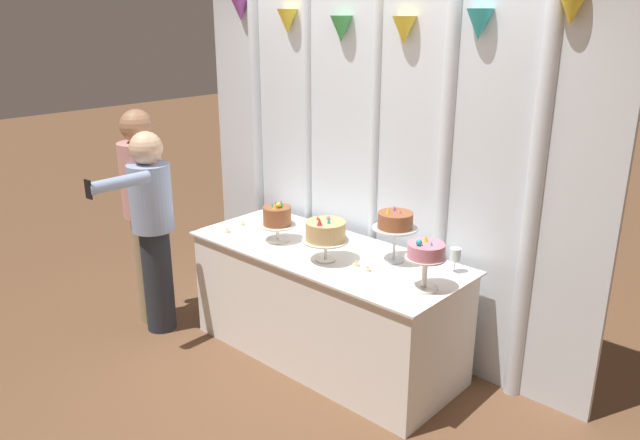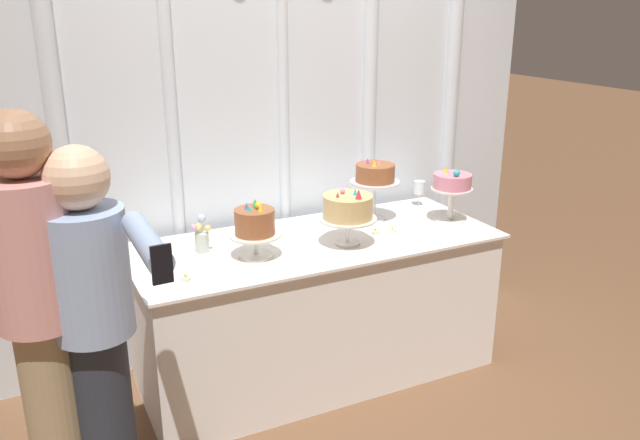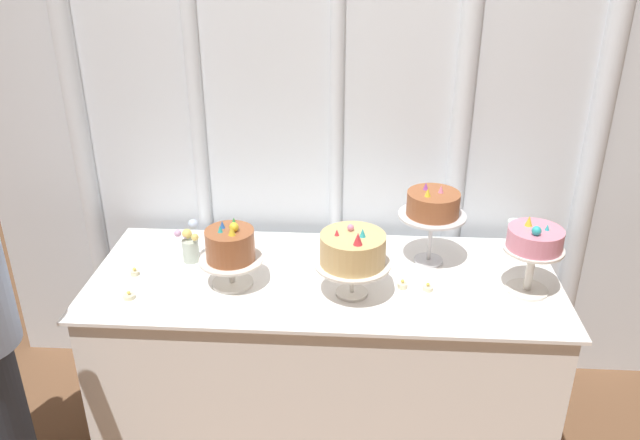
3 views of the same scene
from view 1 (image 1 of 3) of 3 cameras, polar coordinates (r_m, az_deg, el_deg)
name	(u,v)px [view 1 (image 1 of 3)]	position (r m, az deg, el deg)	size (l,w,h in m)	color
ground_plane	(316,360)	(4.41, -0.41, -12.85)	(24.00, 24.00, 0.00)	brown
draped_curtain	(375,151)	(4.29, 5.12, 6.36)	(3.31, 0.16, 2.70)	silver
cake_table	(325,304)	(4.28, 0.49, -7.78)	(1.94, 0.80, 0.80)	white
cake_display_leftmost	(277,218)	(4.25, -3.98, 0.19)	(0.26, 0.26, 0.29)	silver
cake_display_midleft	(326,232)	(3.88, 0.52, -1.13)	(0.30, 0.30, 0.31)	silver
cake_display_midright	(395,223)	(3.88, 6.96, -0.25)	(0.29, 0.29, 0.36)	silver
cake_display_rightmost	(426,254)	(3.53, 9.74, -3.15)	(0.24, 0.24, 0.32)	silver
wine_glass	(455,255)	(3.83, 12.39, -3.21)	(0.07, 0.07, 0.16)	silver
flower_vase	(275,217)	(4.54, -4.16, 0.30)	(0.10, 0.09, 0.19)	#B2C1B2
tealight_far_left	(243,224)	(4.62, -7.17, -0.36)	(0.04, 0.04, 0.04)	beige
tealight_near_left	(227,231)	(4.49, -8.58, -1.03)	(0.05, 0.05, 0.03)	beige
tealight_near_right	(356,264)	(3.87, 3.37, -4.11)	(0.04, 0.04, 0.04)	beige
tealight_far_right	(368,270)	(3.81, 4.43, -4.59)	(0.04, 0.04, 0.03)	beige
guest_man_dark_suit	(144,207)	(4.78, -15.93, 1.16)	(0.47, 0.34, 1.65)	#9E8966
guest_man_pink_jacket	(152,223)	(4.63, -15.26, -0.25)	(0.42, 0.75, 1.52)	#282D38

